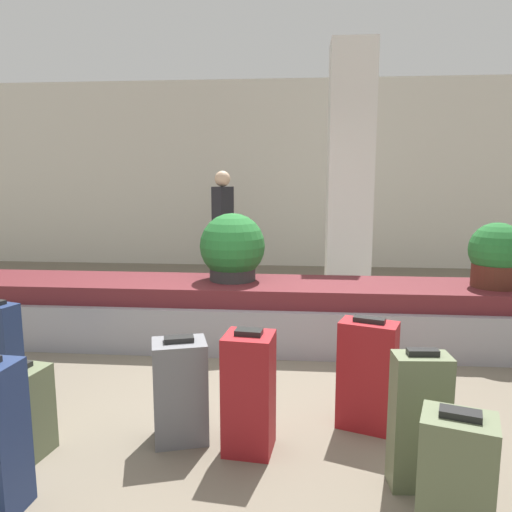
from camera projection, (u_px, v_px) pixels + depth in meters
ground_plane at (238, 407)px, 3.48m from camera, size 18.00×18.00×0.00m
back_wall at (277, 175)px, 8.65m from camera, size 18.00×0.06×3.20m
carousel at (256, 313)px, 4.79m from camera, size 6.84×0.94×0.59m
pillar at (350, 175)px, 6.28m from camera, size 0.55×0.55×3.20m
suitcase_0 at (367, 375)px, 3.14m from camera, size 0.40×0.31×0.73m
suitcase_1 at (249, 393)px, 2.88m from camera, size 0.30×0.29×0.73m
suitcase_2 at (180, 391)px, 3.00m from camera, size 0.38×0.33×0.65m
suitcase_5 at (419, 421)px, 2.54m from camera, size 0.29×0.19×0.74m
suitcase_6 at (456, 480)px, 2.15m from camera, size 0.37×0.32×0.62m
suitcase_7 at (17, 409)px, 2.88m from camera, size 0.40×0.27×0.55m
potted_plant_0 at (232, 249)px, 4.79m from camera, size 0.63×0.63×0.65m
potted_plant_1 at (496, 256)px, 4.49m from camera, size 0.49×0.49×0.59m
traveler_0 at (223, 216)px, 7.46m from camera, size 0.31×0.37×1.66m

